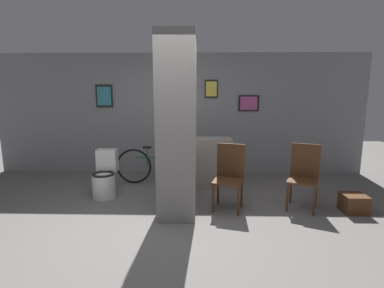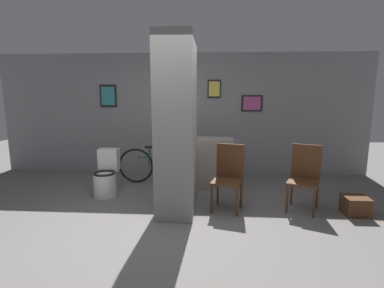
# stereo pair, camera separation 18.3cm
# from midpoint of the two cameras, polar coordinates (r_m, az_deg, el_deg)

# --- Properties ---
(ground_plane) EXTENTS (14.00, 14.00, 0.00)m
(ground_plane) POSITION_cam_midpoint_polar(r_m,az_deg,el_deg) (4.31, -6.19, -14.83)
(ground_plane) COLOR slate
(wall_back) EXTENTS (8.00, 0.09, 2.60)m
(wall_back) POSITION_cam_midpoint_polar(r_m,az_deg,el_deg) (6.54, -3.34, 5.64)
(wall_back) COLOR gray
(wall_back) RESTS_ON ground_plane
(pillar_center) EXTENTS (0.57, 1.12, 2.60)m
(pillar_center) POSITION_cam_midpoint_polar(r_m,az_deg,el_deg) (4.48, -3.88, 3.52)
(pillar_center) COLOR gray
(pillar_center) RESTS_ON ground_plane
(counter_shelf) EXTENTS (1.16, 0.44, 0.94)m
(counter_shelf) POSITION_cam_midpoint_polar(r_m,az_deg,el_deg) (5.70, 0.75, -3.53)
(counter_shelf) COLOR gray
(counter_shelf) RESTS_ON ground_plane
(toilet) EXTENTS (0.39, 0.55, 0.79)m
(toilet) POSITION_cam_midpoint_polar(r_m,az_deg,el_deg) (5.45, -17.19, -6.14)
(toilet) COLOR white
(toilet) RESTS_ON ground_plane
(chair_near_pillar) EXTENTS (0.53, 0.53, 1.00)m
(chair_near_pillar) POSITION_cam_midpoint_polar(r_m,az_deg,el_deg) (4.68, 5.98, -5.73)
(chair_near_pillar) COLOR #4C2D19
(chair_near_pillar) RESTS_ON ground_plane
(chair_by_doorway) EXTENTS (0.57, 0.57, 1.00)m
(chair_by_doorway) POSITION_cam_midpoint_polar(r_m,az_deg,el_deg) (4.94, 19.53, -5.41)
(chair_by_doorway) COLOR #4C2D19
(chair_by_doorway) RESTS_ON ground_plane
(bicycle) EXTENTS (1.78, 0.42, 0.75)m
(bicycle) POSITION_cam_midpoint_polar(r_m,az_deg,el_deg) (5.93, -6.74, -4.12)
(bicycle) COLOR black
(bicycle) RESTS_ON ground_plane
(bottle_tall) EXTENTS (0.08, 0.08, 0.34)m
(bottle_tall) POSITION_cam_midpoint_polar(r_m,az_deg,el_deg) (5.52, -1.22, 2.30)
(bottle_tall) COLOR #19598C
(bottle_tall) RESTS_ON counter_shelf
(bottle_short) EXTENTS (0.07, 0.07, 0.24)m
(bottle_short) POSITION_cam_midpoint_polar(r_m,az_deg,el_deg) (5.66, -2.34, 2.09)
(bottle_short) COLOR silver
(bottle_short) RESTS_ON counter_shelf
(floor_crate) EXTENTS (0.34, 0.34, 0.27)m
(floor_crate) POSITION_cam_midpoint_polar(r_m,az_deg,el_deg) (5.18, 27.53, -9.98)
(floor_crate) COLOR #4C2D19
(floor_crate) RESTS_ON ground_plane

